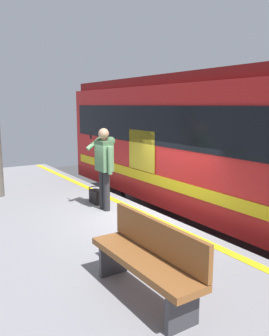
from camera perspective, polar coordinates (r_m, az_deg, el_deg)
The scene contains 9 objects.
ground_plane at distance 7.75m, azimuth 3.37°, elevation -14.95°, with size 24.21×24.21×0.00m, color #3D3D3F.
platform at distance 6.49m, azimuth -15.47°, elevation -15.17°, with size 14.18×5.03×1.11m, color gray.
safety_line at distance 7.18m, azimuth 1.52°, elevation -7.47°, with size 13.89×0.16×0.01m, color yellow.
track_rail_near at distance 8.52m, azimuth 10.90°, elevation -12.12°, with size 18.43×0.08×0.16m, color slate.
track_rail_far at distance 9.51m, azimuth 17.26°, elevation -9.99°, with size 18.43×0.08×0.16m, color slate.
train_carriage at distance 7.95m, azimuth 19.03°, elevation 3.59°, with size 12.03×3.04×3.83m.
passenger at distance 7.26m, azimuth -4.95°, elevation 0.94°, with size 0.57×0.55×1.73m.
handbag at distance 7.92m, azimuth -6.28°, elevation -4.58°, with size 0.38×0.35×0.37m.
bench at distance 4.09m, azimuth 2.19°, elevation -14.25°, with size 1.72×0.44×0.90m.
Camera 1 is at (-5.64, 4.17, 3.30)m, focal length 37.14 mm.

